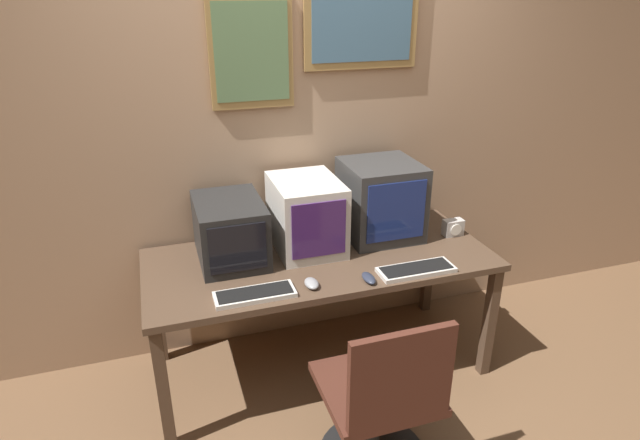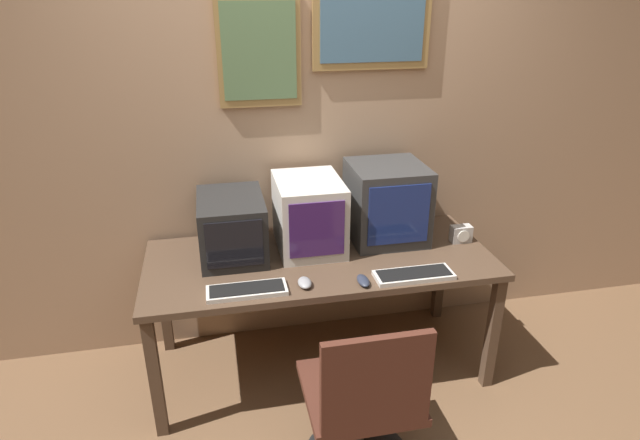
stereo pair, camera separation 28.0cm
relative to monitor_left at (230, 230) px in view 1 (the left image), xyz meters
The scene contains 11 objects.
wall_back 0.70m from the monitor_left, 34.42° to the left, with size 8.00×0.08×2.60m.
desk 0.53m from the monitor_left, 16.94° to the right, with size 1.86×0.80×0.72m.
monitor_left is the anchor object (origin of this frame).
monitor_center 0.42m from the monitor_left, ahead, with size 0.35×0.46×0.39m.
monitor_right 0.88m from the monitor_left, ahead, with size 0.41×0.43×0.44m.
keyboard_main 0.45m from the monitor_left, 85.00° to the right, with size 0.38×0.14×0.03m.
keyboard_side 0.99m from the monitor_left, 27.11° to the right, with size 0.40×0.14×0.03m.
mouse_near_keyboard 0.55m from the monitor_left, 52.86° to the right, with size 0.07×0.11×0.04m.
mouse_far_corner 0.77m from the monitor_left, 37.06° to the right, with size 0.06×0.12×0.03m.
desk_clock 1.29m from the monitor_left, ahead, with size 0.12×0.07×0.10m.
office_chair 1.17m from the monitor_left, 62.68° to the right, with size 0.51×0.51×0.87m.
Camera 1 is at (-0.79, -1.54, 2.07)m, focal length 30.00 mm.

